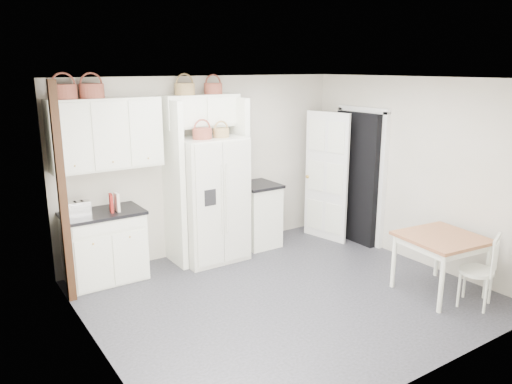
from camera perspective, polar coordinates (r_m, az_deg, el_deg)
floor at (r=6.26m, az=3.38°, el=-11.73°), size 4.50×4.50×0.00m
ceiling at (r=5.63m, az=3.77°, el=12.79°), size 4.50×4.50×0.00m
wall_back at (r=7.46m, az=-5.78°, el=3.04°), size 4.50×0.00×4.50m
wall_left at (r=4.84m, az=-18.20°, el=-3.80°), size 0.00×4.00×4.00m
wall_right at (r=7.37m, az=17.65°, el=2.29°), size 0.00×4.00×4.00m
refrigerator at (r=7.14m, az=-5.26°, el=-0.83°), size 0.92×0.74×1.78m
base_cab_left at (r=6.81m, az=-16.91°, el=-6.08°), size 0.96×0.61×0.89m
base_cab_right at (r=7.77m, az=0.12°, el=-2.72°), size 0.54×0.64×0.94m
dining_table at (r=6.58m, az=20.24°, el=-7.78°), size 0.98×0.98×0.74m
windsor_chair at (r=6.38m, az=23.91°, el=-8.26°), size 0.53×0.51×0.86m
counter_left at (r=6.67m, az=-17.19°, el=-2.32°), size 1.00×0.65×0.04m
counter_right at (r=7.64m, az=0.13°, el=0.82°), size 0.58×0.69×0.04m
toaster at (r=6.54m, az=-19.57°, el=-1.81°), size 0.28×0.18×0.19m
cookbook_red at (r=6.59m, az=-16.22°, el=-1.22°), size 0.06×0.16×0.23m
cookbook_cream at (r=6.61m, az=-15.63°, el=-1.10°), size 0.04×0.16×0.24m
basket_upper_a at (r=6.47m, az=-21.11°, el=10.64°), size 0.31×0.31×0.18m
basket_upper_b at (r=6.56m, az=-18.26°, el=10.91°), size 0.30×0.30×0.18m
basket_bridge_a at (r=7.00m, az=-8.15°, el=11.57°), size 0.28×0.28×0.16m
basket_bridge_b at (r=7.21m, az=-4.91°, el=11.70°), size 0.27×0.27×0.15m
basket_fridge_a at (r=6.80m, az=-6.16°, el=6.65°), size 0.27×0.27×0.14m
basket_fridge_b at (r=6.94m, az=-4.00°, el=6.76°), size 0.23×0.23×0.12m
upper_cabinet at (r=6.64m, az=-16.76°, el=6.38°), size 1.40×0.34×0.90m
bridge_cabinet at (r=7.13m, az=-6.37°, el=9.21°), size 1.12×0.34×0.45m
fridge_panel_left at (r=6.94m, az=-9.38°, el=0.82°), size 0.08×0.60×2.30m
fridge_panel_right at (r=7.41m, az=-2.20°, el=1.85°), size 0.08×0.60×2.30m
trim_post at (r=6.12m, az=-21.25°, el=-0.35°), size 0.09×0.09×2.60m
doorway_void at (r=8.00m, az=11.55°, el=1.58°), size 0.18×0.85×2.05m
door_slab at (r=8.00m, az=8.02°, el=1.72°), size 0.21×0.79×2.05m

